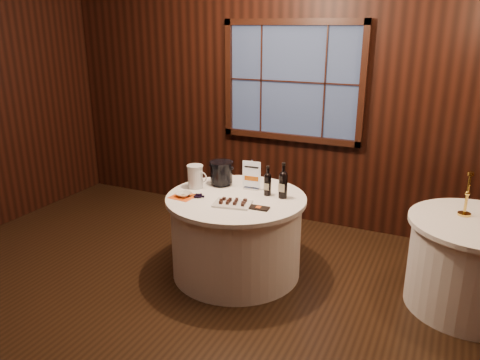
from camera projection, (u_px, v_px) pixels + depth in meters
The scene contains 15 objects.
ground at pixel (181, 330), 3.63m from camera, with size 6.00×6.00×0.00m, color black.
back_wall at pixel (293, 91), 5.28m from camera, with size 6.00×0.10×3.00m.
main_table at pixel (236, 235), 4.37m from camera, with size 1.28×1.28×0.77m.
side_table at pixel (472, 265), 3.82m from camera, with size 1.08×1.08×0.77m.
sign_stand at pixel (252, 179), 4.41m from camera, with size 0.18×0.10×0.28m.
port_bottle_left at pixel (268, 183), 4.25m from camera, with size 0.07×0.07×0.28m.
port_bottle_right at pixel (283, 183), 4.17m from camera, with size 0.08×0.08×0.33m.
ice_bucket at pixel (221, 173), 4.52m from camera, with size 0.23×0.23×0.23m.
chocolate_plate at pixel (232, 203), 4.04m from camera, with size 0.35×0.27×0.05m.
chocolate_box at pixel (258, 208), 3.96m from camera, with size 0.18×0.09×0.02m, color black.
grape_bunch at pixel (198, 196), 4.20m from camera, with size 0.16×0.09×0.04m.
glass_pitcher at pixel (195, 176), 4.44m from camera, with size 0.21×0.16×0.22m.
orange_napkin at pixel (183, 196), 4.24m from camera, with size 0.21×0.21×0.00m, color #E35213.
cracker_bowl at pixel (183, 194), 4.24m from camera, with size 0.14×0.14×0.03m, color silver.
brass_candlestick at pixel (466, 200), 3.79m from camera, with size 0.10×0.10×0.37m.
Camera 1 is at (1.73, -2.59, 2.25)m, focal length 35.00 mm.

